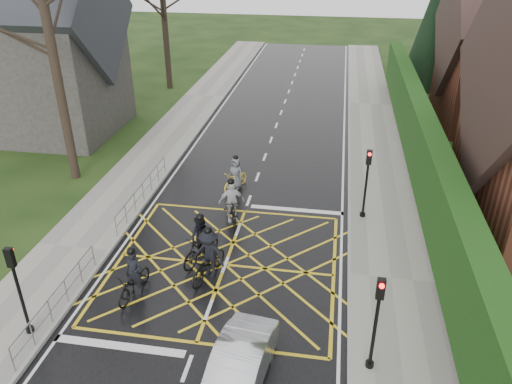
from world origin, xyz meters
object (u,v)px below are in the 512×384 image
(cyclist_rear, at_px, (134,280))
(cyclist_lead, at_px, (236,177))
(cyclist_mid, at_px, (209,259))
(cyclist_back, at_px, (201,244))
(car, at_px, (237,370))
(cyclist_front, at_px, (231,206))

(cyclist_rear, distance_m, cyclist_lead, 8.45)
(cyclist_mid, distance_m, cyclist_lead, 6.87)
(cyclist_mid, bearing_deg, cyclist_back, 139.03)
(cyclist_mid, bearing_deg, cyclist_lead, 111.41)
(cyclist_rear, relative_size, cyclist_mid, 0.90)
(car, bearing_deg, cyclist_front, 109.78)
(car, bearing_deg, cyclist_rear, 148.93)
(cyclist_back, distance_m, car, 6.02)
(cyclist_lead, distance_m, car, 11.75)
(cyclist_lead, bearing_deg, cyclist_rear, -78.35)
(cyclist_rear, height_order, cyclist_back, cyclist_back)
(cyclist_rear, bearing_deg, car, -28.64)
(cyclist_back, distance_m, cyclist_lead, 6.02)
(cyclist_back, height_order, cyclist_mid, cyclist_mid)
(cyclist_rear, bearing_deg, cyclist_front, 76.09)
(cyclist_lead, bearing_deg, cyclist_front, -57.99)
(cyclist_lead, bearing_deg, cyclist_mid, -62.38)
(cyclist_rear, xyz_separation_m, car, (4.19, -3.26, 0.03))
(cyclist_mid, xyz_separation_m, car, (1.94, -4.66, -0.11))
(cyclist_rear, xyz_separation_m, cyclist_mid, (2.24, 1.40, 0.14))
(cyclist_mid, relative_size, car, 0.58)
(cyclist_back, bearing_deg, cyclist_lead, 113.65)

